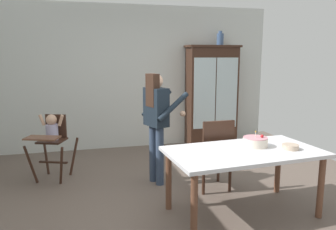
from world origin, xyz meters
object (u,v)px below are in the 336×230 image
(high_chair_with_toddler, at_px, (52,135))
(birthday_cake, at_px, (255,142))
(adult_person, at_px, (157,115))
(china_cabinet, at_px, (211,96))
(ceramic_vase, at_px, (220,39))
(dining_table, at_px, (244,158))
(dining_chair_far_side, at_px, (215,150))
(serving_bowl, at_px, (290,147))

(high_chair_with_toddler, distance_m, birthday_cake, 2.81)
(adult_person, distance_m, birthday_cake, 1.40)
(china_cabinet, distance_m, ceramic_vase, 1.10)
(high_chair_with_toddler, relative_size, dining_table, 0.54)
(dining_chair_far_side, bearing_deg, china_cabinet, -111.44)
(ceramic_vase, relative_size, dining_table, 0.15)
(dining_chair_far_side, bearing_deg, birthday_cake, 113.23)
(ceramic_vase, xyz_separation_m, dining_chair_far_side, (-0.98, -2.19, -1.52))
(china_cabinet, relative_size, serving_bowl, 10.89)
(dining_table, xyz_separation_m, serving_bowl, (0.51, -0.10, 0.11))
(china_cabinet, distance_m, dining_table, 2.98)
(birthday_cake, xyz_separation_m, dining_chair_far_side, (-0.25, 0.57, -0.24))
(serving_bowl, relative_size, dining_chair_far_side, 0.19)
(dining_table, distance_m, dining_chair_far_side, 0.68)
(china_cabinet, xyz_separation_m, serving_bowl, (-0.25, -2.96, -0.22))
(china_cabinet, relative_size, birthday_cake, 7.00)
(china_cabinet, height_order, adult_person, china_cabinet)
(ceramic_vase, distance_m, adult_person, 2.64)
(adult_person, distance_m, serving_bowl, 1.77)
(china_cabinet, distance_m, high_chair_with_toddler, 3.17)
(china_cabinet, distance_m, dining_chair_far_side, 2.38)
(adult_person, bearing_deg, dining_table, -167.49)
(ceramic_vase, bearing_deg, china_cabinet, -178.63)
(serving_bowl, bearing_deg, high_chair_with_toddler, 146.56)
(ceramic_vase, distance_m, dining_table, 3.33)
(ceramic_vase, distance_m, serving_bowl, 3.27)
(ceramic_vase, relative_size, serving_bowl, 1.50)
(china_cabinet, xyz_separation_m, ceramic_vase, (0.15, 0.00, 1.09))
(birthday_cake, height_order, dining_chair_far_side, dining_chair_far_side)
(high_chair_with_toddler, bearing_deg, adult_person, 1.06)
(ceramic_vase, height_order, birthday_cake, ceramic_vase)
(adult_person, relative_size, dining_chair_far_side, 1.59)
(china_cabinet, bearing_deg, high_chair_with_toddler, -157.47)
(china_cabinet, relative_size, dining_chair_far_side, 2.04)
(high_chair_with_toddler, xyz_separation_m, birthday_cake, (2.34, -1.55, 0.14))
(ceramic_vase, xyz_separation_m, birthday_cake, (-0.73, -2.76, -1.28))
(dining_table, bearing_deg, serving_bowl, -10.77)
(dining_chair_far_side, bearing_deg, dining_table, 94.08)
(high_chair_with_toddler, distance_m, serving_bowl, 3.19)
(dining_table, bearing_deg, birthday_cake, 29.12)
(dining_chair_far_side, bearing_deg, serving_bowl, 125.74)
(adult_person, distance_m, dining_chair_far_side, 0.91)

